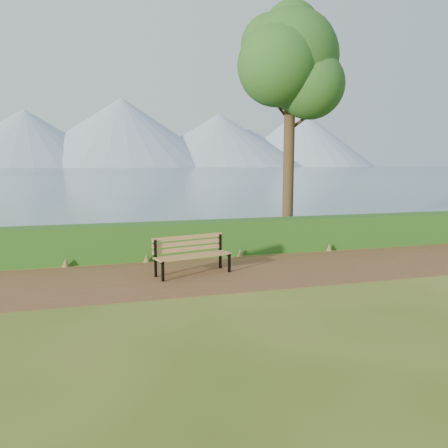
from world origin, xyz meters
name	(u,v)px	position (x,y,z in m)	size (l,w,h in m)	color
ground	(203,278)	(0.00, 0.00, 0.00)	(140.00, 140.00, 0.00)	#3B5016
path	(200,275)	(0.00, 0.30, 0.01)	(40.00, 3.40, 0.01)	brown
hedge	(182,239)	(0.00, 2.60, 0.50)	(32.00, 0.85, 1.00)	#184614
water	(102,169)	(0.00, 260.00, 0.01)	(700.00, 510.00, 0.00)	#44616E
mountains	(89,136)	(-9.17, 406.05, 27.70)	(585.00, 190.00, 70.00)	#8092AB
bench	(191,252)	(-0.18, 0.46, 0.54)	(1.95, 0.97, 0.94)	black
tree	(291,64)	(4.07, 4.25, 6.02)	(3.89, 3.53, 8.09)	#321F14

